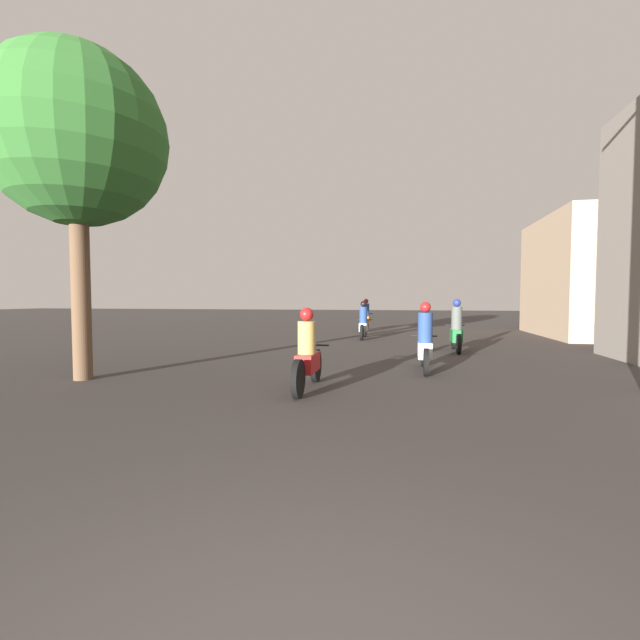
% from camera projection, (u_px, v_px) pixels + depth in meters
% --- Properties ---
extents(motorcycle_red, '(0.60, 2.07, 1.47)m').
position_uv_depth(motorcycle_red, '(307.00, 357.00, 7.63)').
color(motorcycle_red, black).
rests_on(motorcycle_red, ground_plane).
extents(motorcycle_white, '(0.60, 1.93, 1.56)m').
position_uv_depth(motorcycle_white, '(425.00, 343.00, 9.61)').
color(motorcycle_white, black).
rests_on(motorcycle_white, ground_plane).
extents(motorcycle_green, '(0.60, 1.95, 1.62)m').
position_uv_depth(motorcycle_green, '(456.00, 331.00, 13.17)').
color(motorcycle_green, black).
rests_on(motorcycle_green, ground_plane).
extents(motorcycle_silver, '(0.60, 2.00, 1.54)m').
position_uv_depth(motorcycle_silver, '(363.00, 324.00, 17.38)').
color(motorcycle_silver, black).
rests_on(motorcycle_silver, ground_plane).
extents(motorcycle_orange, '(0.60, 2.05, 1.63)m').
position_uv_depth(motorcycle_orange, '(366.00, 318.00, 21.85)').
color(motorcycle_orange, black).
rests_on(motorcycle_orange, ground_plane).
extents(building_right_far, '(5.87, 6.80, 5.14)m').
position_uv_depth(building_right_far, '(616.00, 277.00, 18.14)').
color(building_right_far, tan).
rests_on(building_right_far, ground_plane).
extents(street_tree, '(3.45, 3.45, 6.53)m').
position_uv_depth(street_tree, '(77.00, 139.00, 8.39)').
color(street_tree, brown).
rests_on(street_tree, ground_plane).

